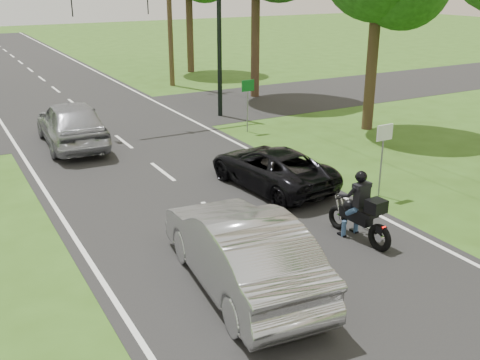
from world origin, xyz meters
name	(u,v)px	position (x,y,z in m)	size (l,w,h in m)	color
ground	(306,282)	(0.00, 0.00, 0.00)	(140.00, 140.00, 0.00)	#315217
road	(142,156)	(0.00, 10.00, 0.01)	(8.00, 100.00, 0.01)	black
cross_road	(95,120)	(0.00, 16.00, 0.01)	(60.00, 7.00, 0.01)	black
motorcycle_rider	(361,213)	(2.29, 1.02, 0.69)	(0.59, 2.05, 1.76)	black
dark_suv	(271,167)	(2.36, 5.13, 0.62)	(2.03, 4.40, 1.22)	black
silver_sedan	(241,249)	(-1.25, 0.54, 0.84)	(1.75, 5.02, 1.65)	#A1A1A6
silver_suv	(71,123)	(-1.80, 12.43, 0.88)	(2.05, 5.10, 1.74)	#97999F
traffic_signal	(179,23)	(3.34, 14.00, 4.14)	(6.38, 0.44, 6.00)	black
sign_white	(384,143)	(4.70, 2.98, 1.60)	(0.55, 0.07, 2.12)	slate
sign_green	(248,93)	(4.90, 10.98, 1.60)	(0.55, 0.07, 2.12)	slate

